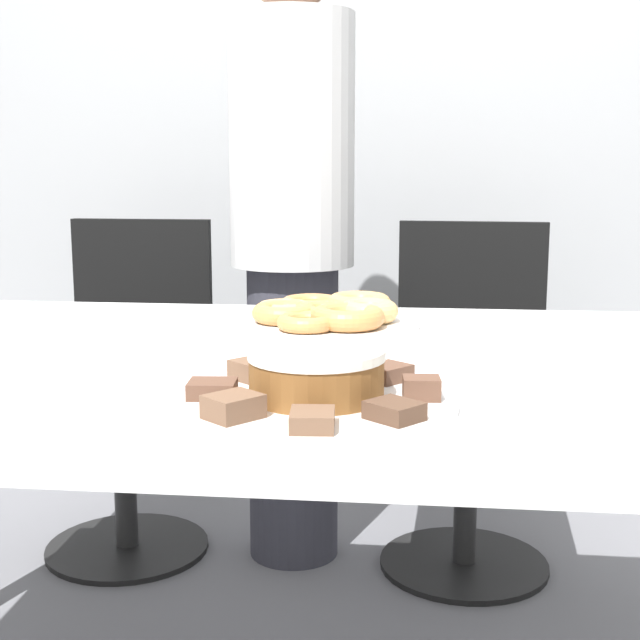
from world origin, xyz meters
TOP-DOWN VIEW (x-y plane):
  - wall_back at (0.00, 1.61)m, footprint 8.00×0.05m
  - table at (0.00, 0.00)m, footprint 1.83×1.01m
  - person_standing at (-0.13, 0.92)m, footprint 0.32×0.32m
  - office_chair_left at (-0.59, 0.95)m, footprint 0.45×0.45m
  - office_chair_right at (0.33, 0.95)m, footprint 0.46×0.46m
  - plate_cake at (0.07, -0.27)m, footprint 0.35×0.35m
  - plate_donuts at (0.02, 0.28)m, footprint 0.36×0.36m
  - frosted_cake at (0.07, -0.27)m, footprint 0.17×0.17m
  - lamington_0 at (0.20, -0.26)m, footprint 0.05×0.04m
  - lamington_1 at (0.15, -0.17)m, footprint 0.07×0.07m
  - lamington_2 at (0.06, -0.14)m, footprint 0.04×0.05m
  - lamington_3 at (-0.03, -0.18)m, footprint 0.07×0.06m
  - lamington_4 at (-0.06, -0.28)m, footprint 0.06×0.05m
  - lamington_5 at (-0.02, -0.37)m, footprint 0.08×0.08m
  - lamington_6 at (0.08, -0.40)m, footprint 0.05×0.06m
  - lamington_7 at (0.17, -0.35)m, footprint 0.08×0.07m
  - donut_0 at (0.02, 0.28)m, footprint 0.11×0.11m
  - donut_1 at (-0.02, 0.38)m, footprint 0.12×0.12m
  - donut_2 at (-0.06, 0.31)m, footprint 0.11×0.11m
  - donut_3 at (-0.05, 0.26)m, footprint 0.12×0.12m
  - donut_4 at (0.00, 0.18)m, footprint 0.10×0.10m
  - donut_5 at (0.07, 0.21)m, footprint 0.13×0.13m
  - donut_6 at (0.10, 0.28)m, footprint 0.11×0.11m
  - donut_7 at (0.08, 0.36)m, footprint 0.13×0.13m
  - napkin at (0.48, 0.07)m, footprint 0.15×0.12m

SIDE VIEW (x-z plane):
  - office_chair_left at x=-0.59m, z-range -0.02..0.87m
  - office_chair_right at x=0.33m, z-range -0.02..0.87m
  - table at x=0.00m, z-range 0.30..1.05m
  - napkin at x=0.48m, z-range 0.75..0.75m
  - plate_cake at x=0.07m, z-range 0.75..0.76m
  - plate_donuts at x=0.02m, z-range 0.75..0.76m
  - lamington_6 at x=0.08m, z-range 0.76..0.78m
  - lamington_4 at x=-0.06m, z-range 0.76..0.78m
  - lamington_7 at x=0.17m, z-range 0.76..0.78m
  - lamington_1 at x=0.15m, z-range 0.76..0.78m
  - lamington_3 at x=-0.03m, z-range 0.76..0.78m
  - lamington_2 at x=0.06m, z-range 0.76..0.79m
  - lamington_0 at x=0.20m, z-range 0.76..0.79m
  - lamington_5 at x=-0.02m, z-range 0.76..0.79m
  - donut_4 at x=0.00m, z-range 0.76..0.79m
  - donut_1 at x=-0.02m, z-range 0.76..0.79m
  - donut_2 at x=-0.06m, z-range 0.76..0.79m
  - donut_0 at x=0.02m, z-range 0.76..0.79m
  - donut_3 at x=-0.05m, z-range 0.76..0.79m
  - donut_5 at x=0.07m, z-range 0.76..0.80m
  - donut_7 at x=0.08m, z-range 0.76..0.80m
  - donut_6 at x=0.10m, z-range 0.76..0.80m
  - frosted_cake at x=0.07m, z-range 0.76..0.82m
  - person_standing at x=-0.13m, z-range 0.05..1.66m
  - wall_back at x=0.00m, z-range 0.00..2.60m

